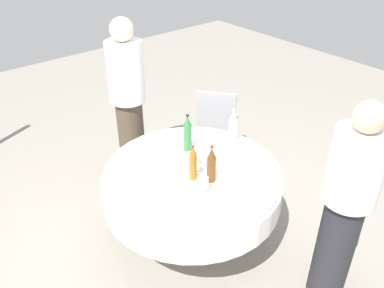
{
  "coord_description": "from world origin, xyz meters",
  "views": [
    {
      "loc": [
        -1.61,
        -1.92,
        2.56
      ],
      "look_at": [
        0.0,
        0.0,
        0.99
      ],
      "focal_mm": 37.47,
      "sensor_mm": 36.0,
      "label": 1
    }
  ],
  "objects_px": {
    "person_south": "(128,101)",
    "plate_east": "(143,165)",
    "dining_table": "(192,186)",
    "wine_glass_west": "(163,163)",
    "bottle_green_south": "(188,134)",
    "wine_glass_rear": "(204,183)",
    "bottle_clear_north": "(233,127)",
    "chair_rear": "(217,119)",
    "bottle_amber_inner": "(193,164)",
    "wine_glass_inner": "(201,158)",
    "person_north": "(346,207)",
    "bottle_brown_near": "(211,165)",
    "plate_mid": "(159,199)",
    "plate_right": "(250,170)"
  },
  "relations": [
    {
      "from": "dining_table",
      "to": "plate_east",
      "type": "relative_size",
      "value": 6.95
    },
    {
      "from": "dining_table",
      "to": "wine_glass_inner",
      "type": "relative_size",
      "value": 8.86
    },
    {
      "from": "dining_table",
      "to": "chair_rear",
      "type": "relative_size",
      "value": 1.61
    },
    {
      "from": "dining_table",
      "to": "bottle_green_south",
      "type": "height_order",
      "value": "bottle_green_south"
    },
    {
      "from": "bottle_clear_north",
      "to": "wine_glass_west",
      "type": "xyz_separation_m",
      "value": [
        -0.75,
        -0.01,
        -0.03
      ]
    },
    {
      "from": "bottle_amber_inner",
      "to": "plate_mid",
      "type": "distance_m",
      "value": 0.37
    },
    {
      "from": "wine_glass_rear",
      "to": "person_south",
      "type": "relative_size",
      "value": 0.09
    },
    {
      "from": "dining_table",
      "to": "wine_glass_west",
      "type": "bearing_deg",
      "value": 154.93
    },
    {
      "from": "person_north",
      "to": "plate_mid",
      "type": "bearing_deg",
      "value": -70.39
    },
    {
      "from": "wine_glass_rear",
      "to": "plate_east",
      "type": "xyz_separation_m",
      "value": [
        -0.13,
        0.56,
        -0.09
      ]
    },
    {
      "from": "wine_glass_west",
      "to": "plate_mid",
      "type": "distance_m",
      "value": 0.31
    },
    {
      "from": "bottle_clear_north",
      "to": "bottle_amber_inner",
      "type": "xyz_separation_m",
      "value": [
        -0.6,
        -0.19,
        -0.01
      ]
    },
    {
      "from": "bottle_amber_inner",
      "to": "wine_glass_west",
      "type": "height_order",
      "value": "bottle_amber_inner"
    },
    {
      "from": "bottle_green_south",
      "to": "person_south",
      "type": "height_order",
      "value": "person_south"
    },
    {
      "from": "bottle_clear_north",
      "to": "person_south",
      "type": "distance_m",
      "value": 1.09
    },
    {
      "from": "bottle_brown_near",
      "to": "chair_rear",
      "type": "height_order",
      "value": "bottle_brown_near"
    },
    {
      "from": "wine_glass_inner",
      "to": "chair_rear",
      "type": "relative_size",
      "value": 0.18
    },
    {
      "from": "plate_mid",
      "to": "person_south",
      "type": "distance_m",
      "value": 1.36
    },
    {
      "from": "dining_table",
      "to": "bottle_brown_near",
      "type": "relative_size",
      "value": 4.61
    },
    {
      "from": "dining_table",
      "to": "person_south",
      "type": "height_order",
      "value": "person_south"
    },
    {
      "from": "chair_rear",
      "to": "plate_east",
      "type": "bearing_deg",
      "value": -106.75
    },
    {
      "from": "bottle_clear_north",
      "to": "wine_glass_inner",
      "type": "bearing_deg",
      "value": -163.34
    },
    {
      "from": "wine_glass_west",
      "to": "bottle_green_south",
      "type": "bearing_deg",
      "value": 23.31
    },
    {
      "from": "bottle_green_south",
      "to": "bottle_clear_north",
      "type": "height_order",
      "value": "bottle_green_south"
    },
    {
      "from": "wine_glass_inner",
      "to": "person_north",
      "type": "relative_size",
      "value": 0.1
    },
    {
      "from": "bottle_amber_inner",
      "to": "plate_east",
      "type": "height_order",
      "value": "bottle_amber_inner"
    },
    {
      "from": "bottle_green_south",
      "to": "bottle_brown_near",
      "type": "height_order",
      "value": "bottle_green_south"
    },
    {
      "from": "bottle_brown_near",
      "to": "wine_glass_inner",
      "type": "bearing_deg",
      "value": 77.93
    },
    {
      "from": "wine_glass_inner",
      "to": "wine_glass_west",
      "type": "height_order",
      "value": "wine_glass_west"
    },
    {
      "from": "dining_table",
      "to": "bottle_green_south",
      "type": "xyz_separation_m",
      "value": [
        0.17,
        0.26,
        0.3
      ]
    },
    {
      "from": "wine_glass_west",
      "to": "wine_glass_rear",
      "type": "relative_size",
      "value": 1.09
    },
    {
      "from": "wine_glass_inner",
      "to": "person_north",
      "type": "bearing_deg",
      "value": -69.48
    },
    {
      "from": "bottle_green_south",
      "to": "person_south",
      "type": "distance_m",
      "value": 0.86
    },
    {
      "from": "chair_rear",
      "to": "bottle_amber_inner",
      "type": "bearing_deg",
      "value": -88.83
    },
    {
      "from": "wine_glass_inner",
      "to": "person_north",
      "type": "xyz_separation_m",
      "value": [
        0.37,
        -1.0,
        -0.02
      ]
    },
    {
      "from": "wine_glass_west",
      "to": "wine_glass_rear",
      "type": "xyz_separation_m",
      "value": [
        0.09,
        -0.37,
        -0.01
      ]
    },
    {
      "from": "wine_glass_inner",
      "to": "person_south",
      "type": "height_order",
      "value": "person_south"
    },
    {
      "from": "bottle_amber_inner",
      "to": "wine_glass_rear",
      "type": "bearing_deg",
      "value": -107.4
    },
    {
      "from": "person_south",
      "to": "plate_east",
      "type": "bearing_deg",
      "value": -108.34
    },
    {
      "from": "wine_glass_rear",
      "to": "bottle_clear_north",
      "type": "bearing_deg",
      "value": 29.78
    },
    {
      "from": "dining_table",
      "to": "wine_glass_west",
      "type": "height_order",
      "value": "wine_glass_west"
    },
    {
      "from": "person_south",
      "to": "dining_table",
      "type": "bearing_deg",
      "value": -90.0
    },
    {
      "from": "bottle_amber_inner",
      "to": "wine_glass_west",
      "type": "relative_size",
      "value": 1.8
    },
    {
      "from": "wine_glass_west",
      "to": "person_north",
      "type": "distance_m",
      "value": 1.3
    },
    {
      "from": "dining_table",
      "to": "wine_glass_inner",
      "type": "height_order",
      "value": "wine_glass_inner"
    },
    {
      "from": "dining_table",
      "to": "bottle_amber_inner",
      "type": "height_order",
      "value": "bottle_amber_inner"
    },
    {
      "from": "plate_mid",
      "to": "wine_glass_inner",
      "type": "bearing_deg",
      "value": 10.44
    },
    {
      "from": "bottle_amber_inner",
      "to": "wine_glass_inner",
      "type": "xyz_separation_m",
      "value": [
        0.12,
        0.04,
        -0.02
      ]
    },
    {
      "from": "wine_glass_inner",
      "to": "plate_right",
      "type": "relative_size",
      "value": 0.78
    },
    {
      "from": "plate_mid",
      "to": "person_north",
      "type": "bearing_deg",
      "value": -47.56
    }
  ]
}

